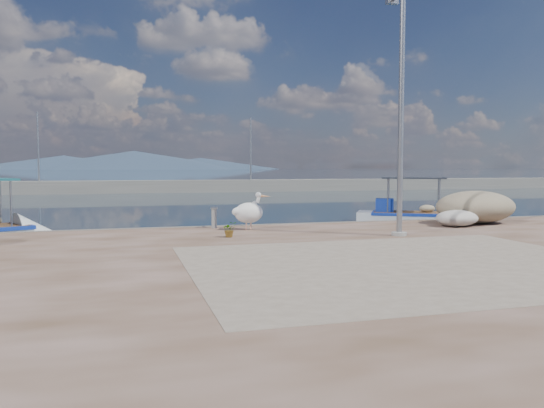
% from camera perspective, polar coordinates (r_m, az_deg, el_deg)
% --- Properties ---
extents(ground, '(1400.00, 1400.00, 0.00)m').
position_cam_1_polar(ground, '(13.72, 4.36, -6.49)').
color(ground, '#162635').
rests_on(ground, ground).
extents(quay, '(44.00, 22.00, 0.50)m').
position_cam_1_polar(quay, '(8.44, 18.87, -11.66)').
color(quay, '#48331F').
rests_on(quay, ground).
extents(quay_patch, '(9.00, 7.00, 0.01)m').
position_cam_1_polar(quay_patch, '(11.38, 14.42, -6.21)').
color(quay_patch, gray).
rests_on(quay_patch, quay).
extents(breakwater, '(120.00, 2.20, 7.50)m').
position_cam_1_polar(breakwater, '(52.90, -10.76, 1.88)').
color(breakwater, gray).
rests_on(breakwater, ground).
extents(mountains, '(370.00, 280.00, 22.00)m').
position_cam_1_polar(mountains, '(662.76, -15.09, 4.47)').
color(mountains, '#28384C').
rests_on(mountains, ground).
extents(boat_right, '(5.11, 3.92, 2.39)m').
position_cam_1_polar(boat_right, '(24.46, 14.80, -1.55)').
color(boat_right, white).
rests_on(boat_right, ground).
extents(pelican, '(1.24, 0.63, 1.20)m').
position_cam_1_polar(pelican, '(16.84, -2.48, -0.88)').
color(pelican, tan).
rests_on(pelican, quay).
extents(lamp_post, '(0.44, 0.96, 7.00)m').
position_cam_1_polar(lamp_post, '(15.87, 13.66, 8.59)').
color(lamp_post, gray).
rests_on(lamp_post, quay).
extents(bollard_near, '(0.22, 0.22, 0.68)m').
position_cam_1_polar(bollard_near, '(17.42, -6.25, -1.38)').
color(bollard_near, gray).
rests_on(bollard_near, quay).
extents(potted_plant, '(0.43, 0.38, 0.45)m').
position_cam_1_polar(potted_plant, '(15.14, -4.59, -2.74)').
color(potted_plant, '#33722D').
rests_on(potted_plant, quay).
extents(net_pile_c, '(2.94, 2.10, 1.16)m').
position_cam_1_polar(net_pile_c, '(20.11, 21.03, -0.31)').
color(net_pile_c, tan).
rests_on(net_pile_c, quay).
extents(net_pile_d, '(1.48, 1.11, 0.56)m').
position_cam_1_polar(net_pile_d, '(18.85, 19.26, -1.46)').
color(net_pile_d, beige).
rests_on(net_pile_d, quay).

